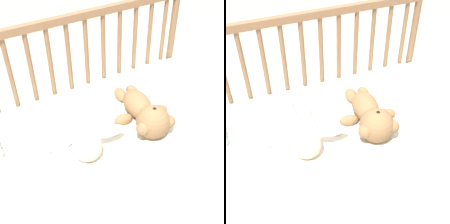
% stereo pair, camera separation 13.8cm
% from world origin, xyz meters
% --- Properties ---
extents(ground_plane, '(12.00, 12.00, 0.00)m').
position_xyz_m(ground_plane, '(0.00, 0.00, 0.00)').
color(ground_plane, tan).
extents(crib_mattress, '(1.22, 0.61, 0.53)m').
position_xyz_m(crib_mattress, '(0.00, 0.00, 0.27)').
color(crib_mattress, silver).
rests_on(crib_mattress, ground_plane).
extents(crib_rail, '(1.22, 0.04, 0.93)m').
position_xyz_m(crib_rail, '(0.00, 0.33, 0.65)').
color(crib_rail, brown).
rests_on(crib_rail, ground_plane).
extents(blanket, '(0.82, 0.52, 0.01)m').
position_xyz_m(blanket, '(-0.02, -0.01, 0.53)').
color(blanket, silver).
rests_on(blanket, crib_mattress).
extents(teddy_bear, '(0.27, 0.41, 0.15)m').
position_xyz_m(teddy_bear, '(0.12, -0.08, 0.59)').
color(teddy_bear, olive).
rests_on(teddy_bear, crib_mattress).
extents(baby, '(0.34, 0.39, 0.12)m').
position_xyz_m(baby, '(-0.18, -0.04, 0.57)').
color(baby, white).
rests_on(baby, crib_mattress).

